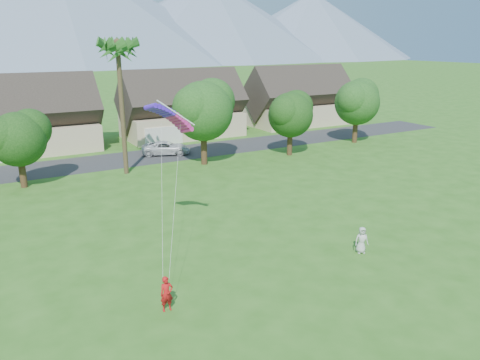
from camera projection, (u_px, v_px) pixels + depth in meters
ground at (345, 310)px, 21.98m from camera, size 500.00×500.00×0.00m
street at (130, 159)px, 50.32m from camera, size 90.00×7.00×0.01m
kite_flyer at (167, 294)px, 21.72m from camera, size 0.64×0.43×1.72m
watcher at (362, 240)px, 27.72m from camera, size 0.93×0.79×1.62m
parked_car at (166, 148)px, 52.08m from camera, size 5.88×4.25×1.49m
mountain_ridge at (13, 7)px, 235.37m from camera, size 540.00×240.00×70.00m
houses_row at (110, 116)px, 57.07m from camera, size 72.75×8.19×8.86m
tree_row at (134, 123)px, 43.32m from camera, size 62.27×6.67×8.45m
fan_palm at (117, 45)px, 41.44m from camera, size 3.00×3.00×13.80m
parafoil_kite at (171, 115)px, 26.93m from camera, size 3.03×1.15×0.50m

